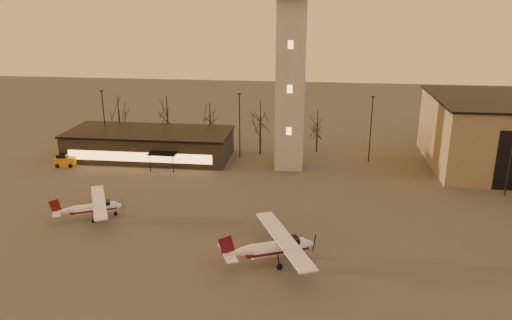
# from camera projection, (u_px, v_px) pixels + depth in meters

# --- Properties ---
(ground) EXTENTS (220.00, 220.00, 0.00)m
(ground) POSITION_uv_depth(u_px,v_px,m) (269.00, 270.00, 46.02)
(ground) COLOR #3B3936
(ground) RESTS_ON ground
(control_tower) EXTENTS (6.80, 6.80, 32.60)m
(control_tower) POSITION_uv_depth(u_px,v_px,m) (291.00, 56.00, 69.29)
(control_tower) COLOR #9F9C97
(control_tower) RESTS_ON ground
(terminal) EXTENTS (25.40, 12.20, 4.30)m
(terminal) POSITION_uv_depth(u_px,v_px,m) (150.00, 144.00, 78.12)
(terminal) COLOR black
(terminal) RESTS_ON ground
(light_poles) EXTENTS (58.50, 12.25, 10.14)m
(light_poles) POSITION_uv_depth(u_px,v_px,m) (293.00, 130.00, 73.55)
(light_poles) COLOR black
(light_poles) RESTS_ON ground
(tree_row) EXTENTS (37.20, 9.20, 8.80)m
(tree_row) POSITION_uv_depth(u_px,v_px,m) (210.00, 112.00, 82.75)
(tree_row) COLOR black
(tree_row) RESTS_ON ground
(cessna_front) EXTENTS (10.06, 12.10, 3.46)m
(cessna_front) POSITION_uv_depth(u_px,v_px,m) (280.00, 250.00, 47.20)
(cessna_front) COLOR silver
(cessna_front) RESTS_ON ground
(cessna_rear) EXTENTS (8.32, 9.91, 2.87)m
(cessna_rear) POSITION_uv_depth(u_px,v_px,m) (96.00, 210.00, 56.72)
(cessna_rear) COLOR white
(cessna_rear) RESTS_ON ground
(service_cart) EXTENTS (3.12, 2.20, 1.86)m
(service_cart) POSITION_uv_depth(u_px,v_px,m) (65.00, 161.00, 74.46)
(service_cart) COLOR orange
(service_cart) RESTS_ON ground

